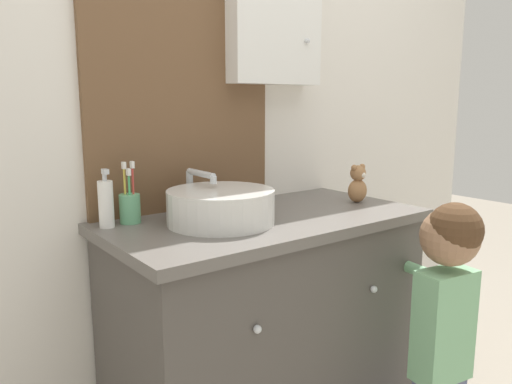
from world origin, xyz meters
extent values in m
cube|color=silver|center=(0.00, 0.63, 1.25)|extent=(3.20, 0.06, 2.50)
cube|color=brown|center=(-0.16, 0.59, 1.33)|extent=(0.72, 0.02, 1.00)
cube|color=#B2C1CC|center=(-0.16, 0.58, 1.33)|extent=(0.66, 0.01, 0.94)
sphere|color=silver|center=(0.34, 0.49, 1.46)|extent=(0.02, 0.02, 0.02)
cube|color=#4C4742|center=(0.00, 0.32, 0.40)|extent=(1.06, 0.53, 0.81)
cube|color=#605B56|center=(0.00, 0.32, 0.83)|extent=(1.10, 0.57, 0.03)
sphere|color=silver|center=(-0.25, 0.04, 0.61)|extent=(0.02, 0.02, 0.02)
sphere|color=silver|center=(0.25, 0.04, 0.61)|extent=(0.02, 0.02, 0.02)
cylinder|color=silver|center=(-0.18, 0.32, 0.90)|extent=(0.34, 0.34, 0.11)
cylinder|color=silver|center=(-0.18, 0.32, 0.95)|extent=(0.28, 0.28, 0.01)
cylinder|color=silver|center=(-0.18, 0.52, 0.92)|extent=(0.02, 0.02, 0.15)
cylinder|color=silver|center=(-0.18, 0.44, 0.99)|extent=(0.02, 0.15, 0.02)
cylinder|color=silver|center=(-0.18, 0.37, 0.98)|extent=(0.02, 0.02, 0.02)
sphere|color=white|center=(-0.09, 0.52, 0.88)|extent=(0.05, 0.05, 0.05)
cylinder|color=#66B27F|center=(-0.41, 0.51, 0.89)|extent=(0.07, 0.07, 0.09)
cylinder|color=#D6423D|center=(-0.40, 0.51, 0.95)|extent=(0.01, 0.01, 0.19)
cube|color=white|center=(-0.40, 0.51, 1.03)|extent=(0.01, 0.02, 0.02)
cylinder|color=#E5CC4C|center=(-0.42, 0.52, 0.95)|extent=(0.01, 0.01, 0.18)
cube|color=white|center=(-0.42, 0.52, 1.03)|extent=(0.01, 0.02, 0.02)
cylinder|color=#47B26B|center=(-0.41, 0.50, 0.94)|extent=(0.01, 0.01, 0.16)
cube|color=white|center=(-0.41, 0.50, 1.01)|extent=(0.01, 0.02, 0.02)
cylinder|color=white|center=(-0.49, 0.50, 0.92)|extent=(0.05, 0.05, 0.15)
cylinder|color=silver|center=(-0.49, 0.50, 1.00)|extent=(0.01, 0.01, 0.02)
cube|color=silver|center=(-0.49, 0.49, 1.02)|extent=(0.02, 0.03, 0.02)
cube|color=#7FBC89|center=(0.34, -0.16, 0.53)|extent=(0.20, 0.13, 0.36)
sphere|color=#997051|center=(0.34, -0.16, 0.82)|extent=(0.18, 0.18, 0.18)
sphere|color=#4C331E|center=(0.34, -0.18, 0.85)|extent=(0.17, 0.17, 0.17)
cylinder|color=#7FBC89|center=(0.44, 0.01, 0.64)|extent=(0.08, 0.28, 0.04)
cylinder|color=white|center=(0.46, 0.15, 0.68)|extent=(0.02, 0.05, 0.12)
ellipsoid|color=#9E7047|center=(0.43, 0.29, 0.89)|extent=(0.08, 0.07, 0.09)
sphere|color=#9E7047|center=(0.43, 0.29, 0.96)|extent=(0.06, 0.06, 0.06)
sphere|color=#9E7047|center=(0.41, 0.29, 0.98)|extent=(0.02, 0.02, 0.02)
sphere|color=#9E7047|center=(0.45, 0.29, 0.98)|extent=(0.02, 0.02, 0.02)
sphere|color=silver|center=(0.43, 0.27, 0.95)|extent=(0.02, 0.02, 0.02)
camera|label=1|loc=(-1.03, -0.98, 1.23)|focal=35.00mm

